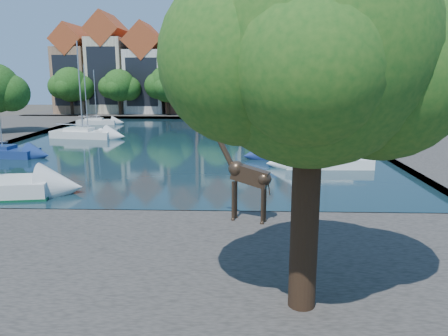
% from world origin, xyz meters
% --- Properties ---
extents(ground, '(160.00, 160.00, 0.00)m').
position_xyz_m(ground, '(0.00, 0.00, 0.00)').
color(ground, '#38332B').
rests_on(ground, ground).
extents(water_basin, '(38.00, 50.00, 0.08)m').
position_xyz_m(water_basin, '(0.00, 24.00, 0.04)').
color(water_basin, black).
rests_on(water_basin, ground).
extents(near_quay, '(50.00, 14.00, 0.50)m').
position_xyz_m(near_quay, '(0.00, -7.00, 0.25)').
color(near_quay, '#48433E').
rests_on(near_quay, ground).
extents(far_quay, '(60.00, 16.00, 0.50)m').
position_xyz_m(far_quay, '(0.00, 56.00, 0.25)').
color(far_quay, '#48433E').
rests_on(far_quay, ground).
extents(right_quay, '(14.00, 52.00, 0.50)m').
position_xyz_m(right_quay, '(25.00, 24.00, 0.25)').
color(right_quay, '#48433E').
rests_on(right_quay, ground).
extents(plane_tree, '(8.32, 6.40, 10.62)m').
position_xyz_m(plane_tree, '(7.62, -9.01, 7.67)').
color(plane_tree, '#332114').
rests_on(plane_tree, near_quay).
extents(townhouse_west_end, '(5.44, 9.18, 14.93)m').
position_xyz_m(townhouse_west_end, '(-23.00, 55.99, 7.36)').
color(townhouse_west_end, '#936E50').
rests_on(townhouse_west_end, far_quay).
extents(townhouse_west_mid, '(5.94, 9.18, 16.79)m').
position_xyz_m(townhouse_west_mid, '(-17.00, 55.99, 8.23)').
color(townhouse_west_mid, beige).
rests_on(townhouse_west_mid, far_quay).
extents(townhouse_west_inner, '(6.43, 9.18, 15.15)m').
position_xyz_m(townhouse_west_inner, '(-10.50, 55.99, 7.35)').
color(townhouse_west_inner, silver).
rests_on(townhouse_west_inner, far_quay).
extents(townhouse_center, '(5.44, 9.18, 16.93)m').
position_xyz_m(townhouse_center, '(-4.00, 55.99, 8.36)').
color(townhouse_center, brown).
rests_on(townhouse_center, far_quay).
extents(townhouse_east_inner, '(5.94, 9.18, 15.79)m').
position_xyz_m(townhouse_east_inner, '(2.00, 55.99, 7.73)').
color(townhouse_east_inner, tan).
rests_on(townhouse_east_inner, far_quay).
extents(townhouse_east_mid, '(6.43, 9.18, 16.65)m').
position_xyz_m(townhouse_east_mid, '(8.50, 55.99, 8.10)').
color(townhouse_east_mid, beige).
rests_on(townhouse_east_mid, far_quay).
extents(townhouse_east_end, '(5.44, 9.18, 14.43)m').
position_xyz_m(townhouse_east_end, '(15.00, 55.99, 7.11)').
color(townhouse_east_end, brown).
rests_on(townhouse_east_end, far_quay).
extents(far_tree_far_west, '(7.28, 5.60, 7.68)m').
position_xyz_m(far_tree_far_west, '(-21.90, 50.49, 5.18)').
color(far_tree_far_west, '#332114').
rests_on(far_tree_far_west, far_quay).
extents(far_tree_west, '(6.76, 5.20, 7.36)m').
position_xyz_m(far_tree_west, '(-13.91, 50.49, 5.08)').
color(far_tree_west, '#332114').
rests_on(far_tree_west, far_quay).
extents(far_tree_mid_west, '(7.80, 6.00, 8.00)m').
position_xyz_m(far_tree_mid_west, '(-5.89, 50.49, 5.29)').
color(far_tree_mid_west, '#332114').
rests_on(far_tree_mid_west, far_quay).
extents(far_tree_mid_east, '(7.02, 5.40, 7.52)m').
position_xyz_m(far_tree_mid_east, '(2.10, 50.49, 5.13)').
color(far_tree_mid_east, '#332114').
rests_on(far_tree_mid_east, far_quay).
extents(far_tree_east, '(7.54, 5.80, 7.84)m').
position_xyz_m(far_tree_east, '(10.11, 50.49, 5.24)').
color(far_tree_east, '#332114').
rests_on(far_tree_east, far_quay).
extents(far_tree_far_east, '(6.76, 5.20, 7.36)m').
position_xyz_m(far_tree_far_east, '(18.09, 50.49, 5.08)').
color(far_tree_far_east, '#332114').
rests_on(far_tree_far_east, far_quay).
extents(giraffe_statue, '(3.05, 1.34, 4.47)m').
position_xyz_m(giraffe_statue, '(5.89, -1.42, 2.70)').
color(giraffe_statue, '#3D2C1E').
rests_on(giraffe_statue, near_quay).
extents(sailboat_left_b, '(6.26, 2.88, 11.61)m').
position_xyz_m(sailboat_left_b, '(-15.00, 15.88, 0.64)').
color(sailboat_left_b, navy).
rests_on(sailboat_left_b, water_basin).
extents(sailboat_left_c, '(7.28, 3.52, 10.55)m').
position_xyz_m(sailboat_left_c, '(-12.00, 27.34, 0.69)').
color(sailboat_left_c, silver).
rests_on(sailboat_left_c, water_basin).
extents(sailboat_left_d, '(4.55, 2.74, 8.07)m').
position_xyz_m(sailboat_left_d, '(-12.00, 29.00, 0.58)').
color(sailboat_left_d, white).
rests_on(sailboat_left_d, water_basin).
extents(sailboat_left_e, '(5.51, 2.31, 7.61)m').
position_xyz_m(sailboat_left_e, '(-14.75, 40.60, 0.55)').
color(sailboat_left_e, silver).
rests_on(sailboat_left_e, water_basin).
extents(sailboat_right_a, '(6.66, 2.43, 9.88)m').
position_xyz_m(sailboat_right_a, '(12.48, 12.54, 0.66)').
color(sailboat_right_a, white).
rests_on(sailboat_right_a, water_basin).
extents(sailboat_right_b, '(9.29, 5.54, 11.22)m').
position_xyz_m(sailboat_right_b, '(12.00, 17.23, 0.67)').
color(sailboat_right_b, navy).
rests_on(sailboat_right_b, water_basin).
extents(sailboat_right_c, '(5.47, 2.48, 10.19)m').
position_xyz_m(sailboat_right_c, '(12.00, 33.38, 0.61)').
color(sailboat_right_c, silver).
rests_on(sailboat_right_c, water_basin).
extents(sailboat_right_d, '(6.67, 4.24, 10.21)m').
position_xyz_m(sailboat_right_d, '(12.00, 32.99, 0.66)').
color(sailboat_right_d, silver).
rests_on(sailboat_right_d, water_basin).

